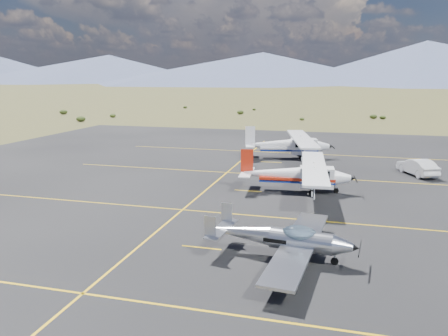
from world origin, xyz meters
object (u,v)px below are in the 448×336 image
at_px(aircraft_low_wing, 284,238).
at_px(aircraft_cessna, 297,174).
at_px(aircraft_plain, 289,144).
at_px(sedan, 417,167).

relative_size(aircraft_low_wing, aircraft_cessna, 0.77).
bearing_deg(aircraft_plain, aircraft_cessna, -92.99).
bearing_deg(aircraft_low_wing, aircraft_cessna, 98.26).
distance_m(aircraft_plain, sedan, 12.33).
height_order(aircraft_low_wing, sedan, aircraft_low_wing).
bearing_deg(aircraft_cessna, aircraft_plain, 94.36).
bearing_deg(aircraft_low_wing, aircraft_plain, 101.56).
relative_size(aircraft_low_wing, sedan, 2.16).
xyz_separation_m(aircraft_cessna, sedan, (9.21, 7.92, -0.61)).
bearing_deg(aircraft_plain, aircraft_low_wing, -96.01).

